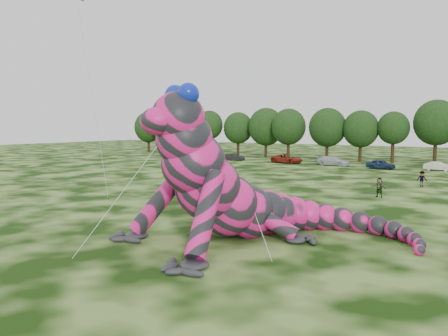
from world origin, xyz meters
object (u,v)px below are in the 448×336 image
object	(u,v)px
tree_6	(288,134)
tree_8	(361,136)
flying_kite	(78,10)
tree_10	(436,132)
car_3	(334,161)
spectator_5	(379,188)
tree_3	(209,133)
spectator_0	(208,173)
car_1	(234,157)
tree_2	(186,132)
spectator_2	(422,179)
tree_5	(266,133)
tree_9	(393,137)
inflatable_gecko	(245,163)
spectator_4	(213,164)
car_4	(381,164)
car_5	(439,166)
tree_1	(166,132)
tree_0	(148,132)
tree_4	(238,134)
car_0	(191,155)
tree_7	(327,134)
car_2	(287,159)

from	to	relation	value
tree_6	tree_8	size ratio (longest dim) A/B	1.06
flying_kite	tree_10	size ratio (longest dim) A/B	1.62
car_3	spectator_5	distance (m)	30.54
tree_3	tree_10	size ratio (longest dim) A/B	0.90
flying_kite	spectator_0	distance (m)	23.54
tree_8	flying_kite	bearing A→B (deg)	-97.45
tree_6	car_3	bearing A→B (deg)	-37.87
car_1	spectator_0	distance (m)	28.92
tree_2	tree_3	bearing A→B (deg)	-13.07
car_3	spectator_2	size ratio (longest dim) A/B	3.14
car_1	spectator_2	world-z (taller)	spectator_2
tree_3	car_3	size ratio (longest dim) A/B	1.82
tree_5	tree_9	world-z (taller)	tree_5
inflatable_gecko	spectator_4	xyz separation A→B (m)	(-21.52, 29.52, -3.35)
car_4	tree_6	bearing A→B (deg)	67.22
tree_5	car_5	xyz separation A→B (m)	(32.16, -10.52, -4.27)
tree_9	spectator_2	distance (m)	29.51
tree_1	spectator_2	world-z (taller)	tree_1
tree_9	spectator_2	bearing A→B (deg)	-73.67
inflatable_gecko	tree_0	size ratio (longest dim) A/B	1.79
tree_10	tree_2	bearing A→B (deg)	179.79
tree_2	tree_8	distance (m)	38.84
tree_4	tree_6	world-z (taller)	tree_6
tree_2	tree_10	size ratio (longest dim) A/B	0.92
tree_5	car_5	bearing A→B (deg)	-18.12
tree_4	spectator_5	world-z (taller)	tree_4
tree_1	tree_2	bearing A→B (deg)	7.58
tree_0	tree_2	bearing A→B (deg)	-2.34
tree_0	spectator_0	bearing A→B (deg)	-41.66
car_0	spectator_2	xyz separation A→B (m)	(43.52, -19.20, 0.19)
car_0	spectator_0	world-z (taller)	spectator_0
tree_6	car_5	world-z (taller)	tree_6
tree_8	car_1	size ratio (longest dim) A/B	2.31
tree_0	tree_10	distance (m)	61.96
tree_8	car_0	world-z (taller)	tree_8
tree_0	car_4	size ratio (longest dim) A/B	2.34
tree_5	car_0	distance (m)	15.54
car_4	car_5	size ratio (longest dim) A/B	1.07
tree_6	car_5	xyz separation A→B (m)	(26.59, -8.77, -4.12)
tree_4	spectator_5	bearing A→B (deg)	-46.57
tree_7	car_5	size ratio (longest dim) A/B	2.48
inflatable_gecko	tree_9	size ratio (longest dim) A/B	1.96
tree_9	tree_10	bearing A→B (deg)	11.02
car_1	car_4	xyz separation A→B (m)	(25.99, -1.93, 0.06)
tree_6	spectator_5	xyz separation A→B (m)	(24.59, -36.72, -3.87)
tree_8	spectator_5	world-z (taller)	tree_8
tree_9	tree_4	bearing A→B (deg)	177.45
tree_1	car_0	bearing A→B (deg)	-34.25
tree_4	tree_1	bearing A→B (deg)	-177.98
car_2	car_5	size ratio (longest dim) A/B	1.40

